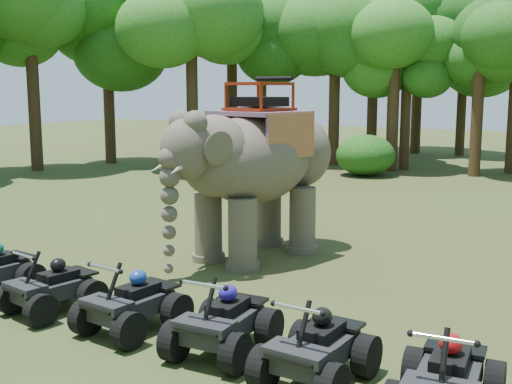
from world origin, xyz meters
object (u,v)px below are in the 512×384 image
atv_3 (223,313)px  atv_4 (317,338)px  atv_2 (132,295)px  atv_5 (448,369)px  atv_1 (52,280)px  elephant (257,169)px

atv_3 → atv_4: atv_3 is taller
atv_2 → atv_5: bearing=2.7°
atv_5 → atv_3: bearing=170.1°
atv_2 → atv_3: (1.79, 0.05, 0.01)m
atv_3 → atv_4: (1.64, -0.15, -0.01)m
atv_2 → atv_3: atv_3 is taller
atv_2 → atv_3: bearing=5.8°
atv_2 → atv_4: size_ratio=0.99×
atv_4 → atv_5: (1.78, -0.05, 0.00)m
atv_1 → atv_3: size_ratio=0.94×
atv_3 → atv_4: 1.65m
atv_1 → atv_2: (1.86, 0.06, 0.03)m
elephant → atv_4: elephant is taller
atv_2 → atv_3: 1.79m
elephant → atv_2: 5.49m
atv_4 → atv_1: bearing=-179.0°
atv_5 → atv_4: bearing=171.8°
elephant → atv_2: elephant is taller
elephant → atv_1: bearing=-90.3°
atv_3 → atv_5: bearing=-7.9°
elephant → atv_1: size_ratio=3.13×
atv_1 → atv_2: bearing=10.4°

